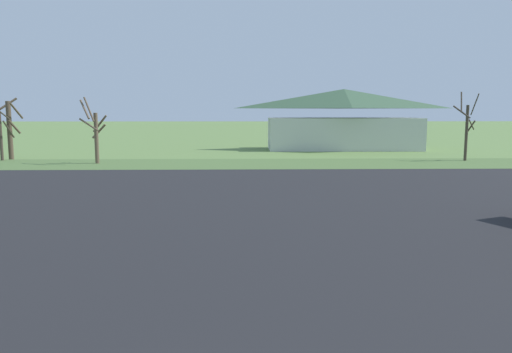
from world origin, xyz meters
TOP-DOWN VIEW (x-y plane):
  - asphalt_apron at (0.00, 17.02)m, footprint 82.14×56.73m
  - grass_verge_strip at (0.00, 51.39)m, footprint 142.14×12.00m
  - bare_tree_left_of_center at (-29.66, 56.20)m, footprint 2.34×2.37m
  - bare_tree_center at (-29.19, 57.68)m, footprint 3.16×3.15m
  - bare_tree_right_of_center at (-16.60, 52.17)m, footprint 3.14×3.15m
  - bare_tree_far_right at (29.53, 54.39)m, footprint 2.78×2.85m
  - visitor_building at (17.81, 74.24)m, footprint 25.92×10.28m

SIDE VIEW (x-z plane):
  - asphalt_apron at x=0.00m, z-range 0.00..0.05m
  - grass_verge_strip at x=0.00m, z-range 0.00..0.06m
  - bare_tree_left_of_center at x=-29.66m, z-range 0.29..6.66m
  - bare_tree_right_of_center at x=-16.60m, z-range -0.14..7.87m
  - bare_tree_center at x=-29.19m, z-range 0.12..8.25m
  - bare_tree_far_right at x=29.53m, z-range -0.08..8.71m
  - visitor_building at x=17.81m, z-range -0.06..9.87m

